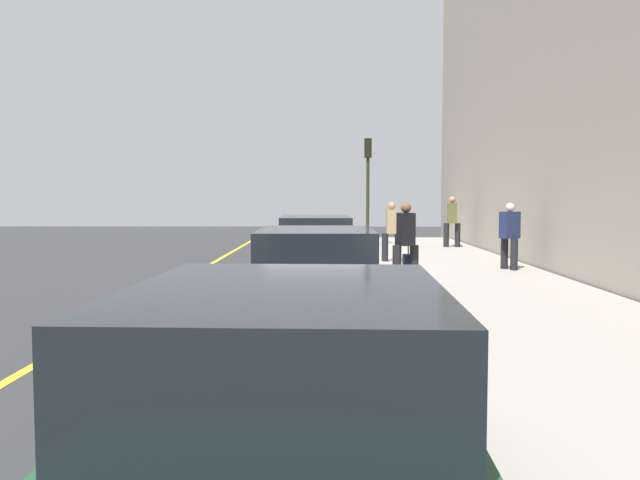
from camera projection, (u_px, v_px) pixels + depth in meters
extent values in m
plane|color=#333335|center=(318.00, 280.00, 15.42)|extent=(56.00, 56.00, 0.00)
cube|color=#A39E93|center=(458.00, 277.00, 15.38)|extent=(28.00, 4.60, 0.15)
cube|color=gold|center=(183.00, 280.00, 15.46)|extent=(28.00, 0.14, 0.01)
cylinder|color=black|center=(197.00, 413.00, 4.98)|extent=(0.65, 0.24, 0.64)
cylinder|color=black|center=(418.00, 416.00, 4.91)|extent=(0.65, 0.24, 0.64)
cube|color=#1E512D|center=(291.00, 445.00, 3.63)|extent=(4.26, 1.94, 0.64)
cube|color=black|center=(287.00, 343.00, 3.38)|extent=(2.24, 1.67, 0.60)
cylinder|color=black|center=(267.00, 295.00, 10.99)|extent=(0.64, 0.23, 0.64)
cylinder|color=black|center=(367.00, 295.00, 10.98)|extent=(0.64, 0.23, 0.64)
cylinder|color=black|center=(248.00, 328.00, 8.19)|extent=(0.64, 0.23, 0.64)
cylinder|color=black|center=(382.00, 329.00, 8.18)|extent=(0.64, 0.23, 0.64)
cube|color=navy|center=(316.00, 291.00, 9.57)|extent=(4.55, 1.84, 0.64)
cube|color=black|center=(316.00, 250.00, 9.30)|extent=(2.37, 1.62, 0.60)
cylinder|color=black|center=(283.00, 260.00, 17.07)|extent=(0.65, 0.24, 0.64)
cylinder|color=black|center=(347.00, 260.00, 17.09)|extent=(0.65, 0.24, 0.64)
cylinder|color=black|center=(277.00, 273.00, 14.13)|extent=(0.65, 0.24, 0.64)
cylinder|color=black|center=(354.00, 273.00, 14.15)|extent=(0.65, 0.24, 0.64)
cube|color=#B7BABF|center=(315.00, 255.00, 15.59)|extent=(4.80, 1.91, 0.64)
cube|color=black|center=(315.00, 229.00, 15.31)|extent=(2.51, 1.66, 0.60)
cylinder|color=black|center=(504.00, 253.00, 16.52)|extent=(0.18, 0.18, 0.78)
cylinder|color=black|center=(514.00, 254.00, 16.18)|extent=(0.18, 0.18, 0.78)
cube|color=#1E284C|center=(510.00, 225.00, 16.30)|extent=(0.44, 0.53, 0.67)
sphere|color=beige|center=(510.00, 207.00, 16.27)|extent=(0.22, 0.22, 0.22)
cylinder|color=black|center=(446.00, 235.00, 23.71)|extent=(0.20, 0.20, 0.86)
cylinder|color=black|center=(458.00, 235.00, 23.66)|extent=(0.20, 0.20, 0.86)
cube|color=brown|center=(452.00, 213.00, 23.63)|extent=(0.53, 0.37, 0.73)
sphere|color=tan|center=(452.00, 200.00, 23.60)|extent=(0.24, 0.24, 0.24)
cylinder|color=black|center=(398.00, 247.00, 18.45)|extent=(0.18, 0.18, 0.79)
cylinder|color=black|center=(385.00, 247.00, 18.46)|extent=(0.18, 0.18, 0.79)
cube|color=tan|center=(392.00, 222.00, 18.41)|extent=(0.45, 0.29, 0.67)
sphere|color=tan|center=(392.00, 206.00, 18.38)|extent=(0.22, 0.22, 0.22)
cylinder|color=black|center=(397.00, 264.00, 13.74)|extent=(0.19, 0.19, 0.80)
cylinder|color=black|center=(414.00, 264.00, 13.79)|extent=(0.19, 0.19, 0.80)
cube|color=black|center=(406.00, 229.00, 13.72)|extent=(0.50, 0.36, 0.68)
sphere|color=brown|center=(406.00, 208.00, 13.69)|extent=(0.22, 0.22, 0.22)
cylinder|color=#2D2D19|center=(368.00, 202.00, 24.14)|extent=(0.12, 0.12, 3.26)
cube|color=black|center=(368.00, 148.00, 24.00)|extent=(0.26, 0.26, 0.70)
sphere|color=red|center=(368.00, 143.00, 24.14)|extent=(0.14, 0.14, 0.14)
sphere|color=orange|center=(368.00, 149.00, 24.16)|extent=(0.14, 0.14, 0.14)
sphere|color=green|center=(368.00, 155.00, 24.17)|extent=(0.14, 0.14, 0.14)
cube|color=#191E38|center=(408.00, 267.00, 14.29)|extent=(0.34, 0.22, 0.56)
cylinder|color=#4C4C4C|center=(408.00, 246.00, 14.26)|extent=(0.03, 0.03, 0.36)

